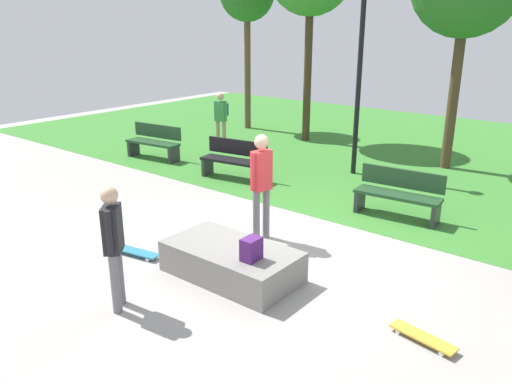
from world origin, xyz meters
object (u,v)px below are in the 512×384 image
at_px(skateboard_by_ledge, 137,252).
at_px(park_bench_near_path, 399,193).
at_px(concrete_ledge, 232,262).
at_px(skateboard_spare, 423,337).
at_px(backpack_on_ledge, 251,249).
at_px(park_bench_center_lawn, 234,159).
at_px(skater_watching, 261,179).
at_px(lamp_post, 360,65).
at_px(skater_performing_trick, 113,239).
at_px(pedestrian_with_backpack, 221,115).
at_px(park_bench_near_lamppost, 154,141).

distance_m(skateboard_by_ledge, park_bench_near_path, 4.92).
distance_m(concrete_ledge, skateboard_spare, 2.82).
bearing_deg(concrete_ledge, backpack_on_ledge, -16.35).
bearing_deg(park_bench_center_lawn, skater_watching, -41.79).
bearing_deg(skateboard_by_ledge, concrete_ledge, 14.87).
xyz_separation_m(backpack_on_ledge, skateboard_by_ledge, (-2.12, -0.29, -0.56)).
xyz_separation_m(skateboard_by_ledge, lamp_post, (0.45, 6.32, 2.53)).
bearing_deg(skater_performing_trick, skateboard_spare, 27.10).
distance_m(concrete_ledge, park_bench_near_path, 3.88).
bearing_deg(skater_watching, skateboard_spare, -19.38).
distance_m(backpack_on_ledge, park_bench_center_lawn, 5.34).
bearing_deg(pedestrian_with_backpack, concrete_ledge, -46.65).
bearing_deg(park_bench_near_lamppost, backpack_on_ledge, -30.84).
bearing_deg(skater_watching, lamp_post, 98.62).
bearing_deg(park_bench_near_lamppost, skateboard_spare, -22.12).
xyz_separation_m(concrete_ledge, park_bench_near_lamppost, (-6.10, 3.79, 0.25)).
relative_size(concrete_ledge, park_bench_near_path, 1.20).
relative_size(lamp_post, pedestrian_with_backpack, 2.69).
bearing_deg(skateboard_by_ledge, skater_watching, 57.27).
bearing_deg(lamp_post, skateboard_by_ledge, -94.03).
bearing_deg(skater_watching, backpack_on_ledge, -56.27).
relative_size(skateboard_spare, lamp_post, 0.19).
relative_size(skater_performing_trick, park_bench_near_path, 1.02).
height_order(backpack_on_ledge, pedestrian_with_backpack, pedestrian_with_backpack).
bearing_deg(skateboard_by_ledge, pedestrian_with_backpack, 121.96).
height_order(backpack_on_ledge, park_bench_near_lamppost, park_bench_near_lamppost).
distance_m(skateboard_by_ledge, lamp_post, 6.82).
xyz_separation_m(skateboard_by_ledge, park_bench_center_lawn, (-1.55, 4.16, 0.42)).
relative_size(park_bench_near_path, lamp_post, 0.38).
height_order(skateboard_spare, pedestrian_with_backpack, pedestrian_with_backpack).
bearing_deg(lamp_post, pedestrian_with_backpack, 179.27).
xyz_separation_m(concrete_ledge, park_bench_center_lawn, (-3.18, 3.73, 0.25)).
height_order(skateboard_spare, park_bench_center_lawn, park_bench_center_lawn).
height_order(skateboard_spare, park_bench_near_lamppost, park_bench_near_lamppost).
xyz_separation_m(concrete_ledge, skateboard_spare, (2.81, 0.17, -0.17)).
bearing_deg(pedestrian_with_backpack, skater_performing_trick, -56.16).
distance_m(backpack_on_ledge, park_bench_near_lamppost, 7.68).
height_order(skater_watching, park_bench_center_lawn, skater_watching).
bearing_deg(backpack_on_ledge, skateboard_spare, 96.95).
bearing_deg(skater_performing_trick, skater_watching, 88.38).
bearing_deg(concrete_ledge, park_bench_near_path, 76.76).
bearing_deg(pedestrian_with_backpack, park_bench_center_lawn, -42.30).
height_order(backpack_on_ledge, skater_watching, skater_watching).
relative_size(backpack_on_ledge, pedestrian_with_backpack, 0.20).
bearing_deg(park_bench_center_lawn, park_bench_near_lamppost, 178.81).
bearing_deg(skateboard_spare, lamp_post, 124.95).
bearing_deg(park_bench_near_path, pedestrian_with_backpack, 161.54).
height_order(skater_watching, park_bench_near_lamppost, skater_watching).
xyz_separation_m(skater_watching, pedestrian_with_backpack, (-5.11, 4.61, -0.13)).
xyz_separation_m(concrete_ledge, skateboard_by_ledge, (-1.63, -0.43, -0.17)).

